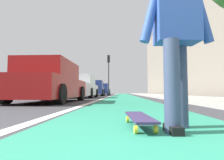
# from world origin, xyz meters

# --- Properties ---
(ground_plane) EXTENTS (80.00, 80.00, 0.00)m
(ground_plane) POSITION_xyz_m (10.00, 0.00, 0.00)
(ground_plane) COLOR #38383D
(bike_lane_paint) EXTENTS (56.00, 2.15, 0.00)m
(bike_lane_paint) POSITION_xyz_m (24.00, 0.00, 0.00)
(bike_lane_paint) COLOR #288466
(bike_lane_paint) RESTS_ON ground
(lane_stripe_white) EXTENTS (52.00, 0.16, 0.01)m
(lane_stripe_white) POSITION_xyz_m (20.00, 1.22, 0.00)
(lane_stripe_white) COLOR silver
(lane_stripe_white) RESTS_ON ground
(sidewalk_curb) EXTENTS (52.00, 3.20, 0.11)m
(sidewalk_curb) POSITION_xyz_m (18.00, -3.45, 0.05)
(sidewalk_curb) COLOR #9E9B93
(sidewalk_curb) RESTS_ON ground
(building_facade) EXTENTS (40.00, 1.20, 11.09)m
(building_facade) POSITION_xyz_m (22.00, -6.32, 5.54)
(building_facade) COLOR gray
(building_facade) RESTS_ON ground
(skateboard) EXTENTS (0.85, 0.27, 0.11)m
(skateboard) POSITION_xyz_m (0.96, -0.00, 0.09)
(skateboard) COLOR yellow
(skateboard) RESTS_ON ground
(skater_person) EXTENTS (0.48, 0.72, 1.64)m
(skater_person) POSITION_xyz_m (0.81, -0.35, 0.94)
(skater_person) COLOR #384260
(skater_person) RESTS_ON ground
(parked_car_near) EXTENTS (4.34, 1.89, 1.46)m
(parked_car_near) POSITION_xyz_m (5.70, 2.78, 0.70)
(parked_car_near) COLOR maroon
(parked_car_near) RESTS_ON ground
(parked_car_mid) EXTENTS (4.54, 2.05, 1.47)m
(parked_car_mid) POSITION_xyz_m (11.24, 2.90, 0.70)
(parked_car_mid) COLOR silver
(parked_car_mid) RESTS_ON ground
(parked_car_far) EXTENTS (4.19, 2.13, 1.49)m
(parked_car_far) POSITION_xyz_m (17.44, 2.94, 0.72)
(parked_car_far) COLOR navy
(parked_car_far) RESTS_ON ground
(parked_car_end) EXTENTS (4.14, 2.01, 1.46)m
(parked_car_end) POSITION_xyz_m (23.21, 2.75, 0.69)
(parked_car_end) COLOR navy
(parked_car_end) RESTS_ON ground
(traffic_light) EXTENTS (0.33, 0.28, 4.48)m
(traffic_light) POSITION_xyz_m (19.57, 1.62, 3.08)
(traffic_light) COLOR #2D2D2D
(traffic_light) RESTS_ON ground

